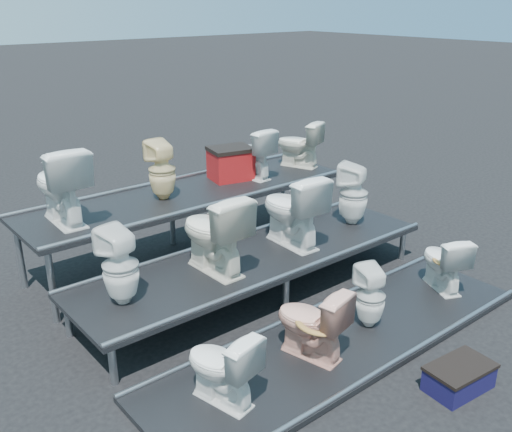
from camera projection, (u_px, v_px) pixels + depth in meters
ground at (257, 293)px, 6.42m from camera, size 80.00×80.00×0.00m
tier_front at (343, 340)px, 5.47m from camera, size 4.20×1.20×0.06m
tier_mid at (257, 274)px, 6.34m from camera, size 4.20×1.20×0.46m
tier_back at (192, 224)px, 7.21m from camera, size 4.20×1.20×0.86m
toilet_0 at (221, 366)px, 4.49m from camera, size 0.49×0.70×0.65m
toilet_1 at (311, 322)px, 5.07m from camera, size 0.53×0.74×0.69m
toilet_2 at (371, 296)px, 5.56m from camera, size 0.36×0.37×0.64m
toilet_3 at (443, 262)px, 6.29m from camera, size 0.59×0.72×0.64m
toilet_4 at (120, 266)px, 5.17m from camera, size 0.39×0.39×0.74m
toilet_5 at (214, 233)px, 5.77m from camera, size 0.49×0.84×0.85m
toilet_6 at (292, 209)px, 6.41m from camera, size 0.51×0.85×0.85m
toilet_7 at (353, 194)px, 7.03m from camera, size 0.46×0.47×0.77m
toilet_8 at (60, 185)px, 5.96m from camera, size 0.50×0.84×0.84m
toilet_9 at (162, 170)px, 6.70m from camera, size 0.32×0.33×0.71m
toilet_10 at (251, 153)px, 7.51m from camera, size 0.42×0.68×0.67m
toilet_11 at (299, 144)px, 8.02m from camera, size 0.56×0.72×0.65m
red_crate at (231, 165)px, 7.50m from camera, size 0.60×0.53×0.38m
step_stool at (459, 379)px, 4.81m from camera, size 0.59×0.39×0.20m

